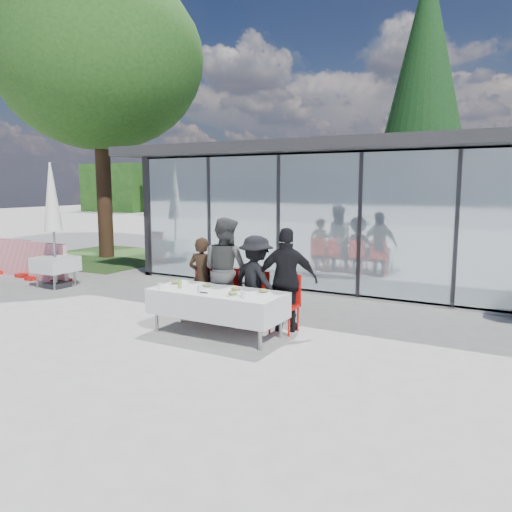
{
  "coord_description": "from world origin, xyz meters",
  "views": [
    {
      "loc": [
        4.25,
        -6.39,
        2.47
      ],
      "look_at": [
        0.04,
        1.2,
        1.23
      ],
      "focal_mm": 35.0,
      "sensor_mm": 36.0,
      "label": 1
    }
  ],
  "objects_px": {
    "market_umbrella": "(52,205)",
    "spare_table_left": "(55,264)",
    "diner_a": "(202,278)",
    "deciduous_tree": "(99,61)",
    "dining_table": "(217,303)",
    "diner_d": "(287,280)",
    "diner_chair_a": "(202,290)",
    "diner_b": "(226,270)",
    "plate_c": "(236,289)",
    "diner_c": "(256,281)",
    "plate_a": "(176,283)",
    "folded_eyeglasses": "(204,293)",
    "plate_d": "(264,291)",
    "juice_bottle": "(180,284)",
    "diner_chair_d": "(286,300)",
    "plate_b": "(207,286)",
    "diner_chair_b": "(225,293)",
    "plate_extra": "(233,294)",
    "diner_chair_c": "(255,296)"
  },
  "relations": [
    {
      "from": "market_umbrella",
      "to": "spare_table_left",
      "type": "bearing_deg",
      "value": 141.63
    },
    {
      "from": "diner_a",
      "to": "deciduous_tree",
      "type": "distance_m",
      "value": 10.6
    },
    {
      "from": "dining_table",
      "to": "market_umbrella",
      "type": "distance_m",
      "value": 5.88
    },
    {
      "from": "diner_d",
      "to": "diner_chair_a",
      "type": "bearing_deg",
      "value": -16.88
    },
    {
      "from": "diner_b",
      "to": "deciduous_tree",
      "type": "bearing_deg",
      "value": -17.94
    },
    {
      "from": "plate_c",
      "to": "diner_c",
      "type": "bearing_deg",
      "value": 88.41
    },
    {
      "from": "plate_a",
      "to": "folded_eyeglasses",
      "type": "xyz_separation_m",
      "value": [
        0.83,
        -0.34,
        -0.02
      ]
    },
    {
      "from": "diner_c",
      "to": "plate_c",
      "type": "relative_size",
      "value": 6.96
    },
    {
      "from": "plate_d",
      "to": "spare_table_left",
      "type": "distance_m",
      "value": 6.5
    },
    {
      "from": "juice_bottle",
      "to": "spare_table_left",
      "type": "xyz_separation_m",
      "value": [
        -4.97,
        1.53,
        -0.27
      ]
    },
    {
      "from": "diner_chair_d",
      "to": "plate_d",
      "type": "relative_size",
      "value": 4.22
    },
    {
      "from": "diner_c",
      "to": "plate_b",
      "type": "relative_size",
      "value": 6.96
    },
    {
      "from": "dining_table",
      "to": "diner_a",
      "type": "distance_m",
      "value": 1.15
    },
    {
      "from": "diner_chair_b",
      "to": "deciduous_tree",
      "type": "height_order",
      "value": "deciduous_tree"
    },
    {
      "from": "plate_extra",
      "to": "juice_bottle",
      "type": "bearing_deg",
      "value": 176.57
    },
    {
      "from": "diner_chair_b",
      "to": "folded_eyeglasses",
      "type": "relative_size",
      "value": 6.96
    },
    {
      "from": "folded_eyeglasses",
      "to": "spare_table_left",
      "type": "xyz_separation_m",
      "value": [
        -5.54,
        1.66,
        -0.2
      ]
    },
    {
      "from": "diner_b",
      "to": "deciduous_tree",
      "type": "relative_size",
      "value": 0.2
    },
    {
      "from": "plate_extra",
      "to": "juice_bottle",
      "type": "relative_size",
      "value": 1.62
    },
    {
      "from": "plate_c",
      "to": "diner_chair_b",
      "type": "bearing_deg",
      "value": 134.07
    },
    {
      "from": "diner_chair_b",
      "to": "juice_bottle",
      "type": "relative_size",
      "value": 6.85
    },
    {
      "from": "diner_b",
      "to": "diner_a",
      "type": "bearing_deg",
      "value": 13.62
    },
    {
      "from": "dining_table",
      "to": "diner_chair_a",
      "type": "bearing_deg",
      "value": 137.93
    },
    {
      "from": "diner_chair_a",
      "to": "juice_bottle",
      "type": "bearing_deg",
      "value": -78.84
    },
    {
      "from": "diner_chair_d",
      "to": "market_umbrella",
      "type": "xyz_separation_m",
      "value": [
        -6.45,
        0.58,
        1.45
      ]
    },
    {
      "from": "dining_table",
      "to": "spare_table_left",
      "type": "bearing_deg",
      "value": 166.11
    },
    {
      "from": "juice_bottle",
      "to": "diner_d",
      "type": "bearing_deg",
      "value": 30.24
    },
    {
      "from": "folded_eyeglasses",
      "to": "plate_c",
      "type": "bearing_deg",
      "value": 46.29
    },
    {
      "from": "plate_d",
      "to": "plate_extra",
      "type": "distance_m",
      "value": 0.52
    },
    {
      "from": "juice_bottle",
      "to": "dining_table",
      "type": "bearing_deg",
      "value": 12.13
    },
    {
      "from": "diner_a",
      "to": "diner_chair_b",
      "type": "xyz_separation_m",
      "value": [
        0.51,
        -0.02,
        -0.22
      ]
    },
    {
      "from": "diner_c",
      "to": "diner_chair_c",
      "type": "height_order",
      "value": "diner_c"
    },
    {
      "from": "diner_b",
      "to": "diner_c",
      "type": "xyz_separation_m",
      "value": [
        0.63,
        0.0,
        -0.15
      ]
    },
    {
      "from": "diner_a",
      "to": "diner_chair_c",
      "type": "height_order",
      "value": "diner_a"
    },
    {
      "from": "dining_table",
      "to": "juice_bottle",
      "type": "bearing_deg",
      "value": -167.87
    },
    {
      "from": "diner_d",
      "to": "juice_bottle",
      "type": "relative_size",
      "value": 12.42
    },
    {
      "from": "plate_a",
      "to": "spare_table_left",
      "type": "distance_m",
      "value": 4.9
    },
    {
      "from": "plate_c",
      "to": "market_umbrella",
      "type": "bearing_deg",
      "value": 168.29
    },
    {
      "from": "plate_d",
      "to": "deciduous_tree",
      "type": "xyz_separation_m",
      "value": [
        -9.05,
        5.47,
        5.7
      ]
    },
    {
      "from": "diner_chair_c",
      "to": "spare_table_left",
      "type": "distance_m",
      "value": 5.96
    },
    {
      "from": "diner_chair_c",
      "to": "plate_b",
      "type": "height_order",
      "value": "diner_chair_c"
    },
    {
      "from": "diner_d",
      "to": "folded_eyeglasses",
      "type": "xyz_separation_m",
      "value": [
        -0.99,
        -1.04,
        -0.13
      ]
    },
    {
      "from": "plate_d",
      "to": "plate_extra",
      "type": "relative_size",
      "value": 1.0
    },
    {
      "from": "diner_c",
      "to": "market_umbrella",
      "type": "bearing_deg",
      "value": 13.0
    },
    {
      "from": "diner_chair_a",
      "to": "folded_eyeglasses",
      "type": "distance_m",
      "value": 1.28
    },
    {
      "from": "diner_chair_b",
      "to": "diner_chair_c",
      "type": "height_order",
      "value": "same"
    },
    {
      "from": "diner_c",
      "to": "plate_c",
      "type": "xyz_separation_m",
      "value": [
        -0.02,
        -0.65,
        -0.03
      ]
    },
    {
      "from": "diner_chair_c",
      "to": "plate_extra",
      "type": "relative_size",
      "value": 4.22
    },
    {
      "from": "market_umbrella",
      "to": "plate_a",
      "type": "bearing_deg",
      "value": -15.18
    },
    {
      "from": "diner_chair_a",
      "to": "plate_c",
      "type": "bearing_deg",
      "value": -29.27
    }
  ]
}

